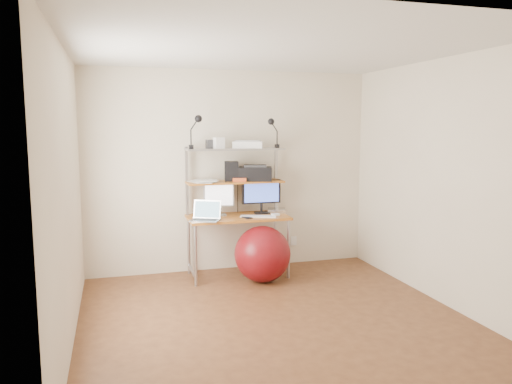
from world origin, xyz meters
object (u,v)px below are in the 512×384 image
printer (255,173)px  exercise_ball (262,254)px  laptop (206,216)px  monitor_silver (219,197)px  monitor_black (261,194)px

printer → exercise_ball: (-0.03, -0.43, -0.91)m
printer → laptop: bearing=-140.8°
monitor_silver → monitor_black: size_ratio=0.84×
printer → exercise_ball: printer is taller
laptop → exercise_ball: bearing=14.0°
monitor_silver → printer: printer is taller
monitor_silver → exercise_ball: 0.87m
exercise_ball → printer: bearing=85.5°
monitor_silver → monitor_black: monitor_black is taller
monitor_black → exercise_ball: size_ratio=0.74×
laptop → printer: size_ratio=0.87×
monitor_silver → monitor_black: 0.54m
monitor_black → printer: bearing=172.4°
monitor_silver → exercise_ball: monitor_silver is taller
printer → monitor_silver: bearing=-161.8°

